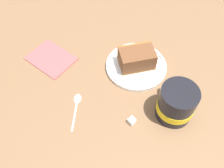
# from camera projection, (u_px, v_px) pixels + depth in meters

# --- Properties ---
(ground_plane) EXTENTS (1.19, 1.19, 0.02)m
(ground_plane) POSITION_uv_depth(u_px,v_px,m) (120.00, 92.00, 0.70)
(ground_plane) COLOR brown
(small_plate) EXTENTS (0.17, 0.17, 0.02)m
(small_plate) POSITION_uv_depth(u_px,v_px,m) (136.00, 66.00, 0.73)
(small_plate) COLOR white
(small_plate) RESTS_ON ground_plane
(cake_slice) EXTENTS (0.12, 0.11, 0.05)m
(cake_slice) POSITION_uv_depth(u_px,v_px,m) (137.00, 58.00, 0.71)
(cake_slice) COLOR brown
(cake_slice) RESTS_ON small_plate
(tea_mug) EXTENTS (0.10, 0.10, 0.10)m
(tea_mug) POSITION_uv_depth(u_px,v_px,m) (176.00, 103.00, 0.61)
(tea_mug) COLOR black
(tea_mug) RESTS_ON ground_plane
(teaspoon) EXTENTS (0.10, 0.07, 0.01)m
(teaspoon) POSITION_uv_depth(u_px,v_px,m) (76.00, 103.00, 0.66)
(teaspoon) COLOR silver
(teaspoon) RESTS_ON ground_plane
(folded_napkin) EXTENTS (0.10, 0.13, 0.01)m
(folded_napkin) POSITION_uv_depth(u_px,v_px,m) (51.00, 58.00, 0.75)
(folded_napkin) COLOR #B24C4C
(folded_napkin) RESTS_ON ground_plane
(sugar_cube) EXTENTS (0.02, 0.02, 0.02)m
(sugar_cube) POSITION_uv_depth(u_px,v_px,m) (132.00, 121.00, 0.63)
(sugar_cube) COLOR white
(sugar_cube) RESTS_ON ground_plane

